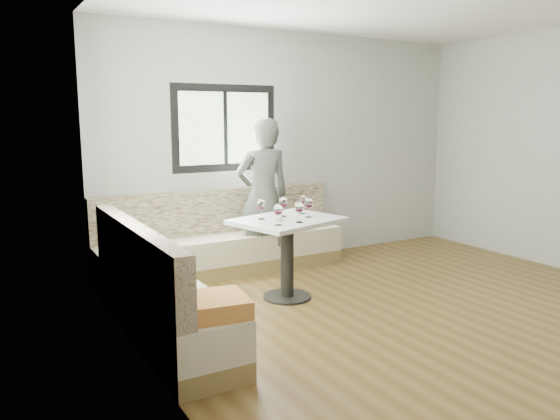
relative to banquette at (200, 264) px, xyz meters
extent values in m
cube|color=brown|center=(1.59, -1.62, -0.33)|extent=(5.00, 5.00, 0.01)
cube|color=#B7B7B2|center=(1.59, 0.88, 1.07)|extent=(5.00, 0.01, 2.80)
cube|color=#B7B7B2|center=(-0.91, -1.62, 1.07)|extent=(0.01, 5.00, 2.80)
cube|color=black|center=(0.69, 0.87, 1.32)|extent=(1.30, 0.02, 1.00)
cube|color=black|center=(-0.90, -0.72, 1.32)|extent=(0.02, 1.30, 1.00)
cube|color=olive|center=(0.54, 0.61, -0.25)|extent=(2.90, 0.55, 0.16)
cube|color=beige|center=(0.54, 0.61, -0.03)|extent=(2.90, 0.55, 0.29)
cube|color=beige|center=(0.54, 0.81, 0.37)|extent=(2.90, 0.14, 0.50)
cube|color=olive|center=(-0.63, -0.79, -0.25)|extent=(0.55, 2.25, 0.16)
cube|color=beige|center=(-0.63, -0.79, -0.03)|extent=(0.55, 2.25, 0.29)
cube|color=beige|center=(-0.84, -0.79, 0.37)|extent=(0.14, 2.25, 0.50)
cube|color=#C45A35|center=(-0.55, -1.67, 0.18)|extent=(0.48, 0.48, 0.13)
cylinder|color=black|center=(0.73, -0.48, -0.32)|extent=(0.48, 0.48, 0.02)
cylinder|color=black|center=(0.73, -0.48, 0.05)|extent=(0.13, 0.13, 0.76)
cube|color=silver|center=(0.73, -0.48, 0.45)|extent=(1.14, 0.99, 0.04)
imported|color=#4E534D|center=(0.97, 0.48, 0.55)|extent=(0.68, 0.48, 1.77)
cylinder|color=white|center=(0.59, -0.53, 0.49)|extent=(0.10, 0.10, 0.04)
sphere|color=black|center=(0.60, -0.52, 0.50)|extent=(0.02, 0.02, 0.02)
sphere|color=black|center=(0.58, -0.52, 0.50)|extent=(0.02, 0.02, 0.02)
sphere|color=black|center=(0.59, -0.55, 0.50)|extent=(0.02, 0.02, 0.02)
cylinder|color=white|center=(0.49, -0.72, 0.47)|extent=(0.07, 0.07, 0.01)
cylinder|color=white|center=(0.49, -0.72, 0.52)|extent=(0.01, 0.01, 0.09)
ellipsoid|color=white|center=(0.49, -0.72, 0.62)|extent=(0.09, 0.09, 0.11)
cylinder|color=#450210|center=(0.49, -0.72, 0.59)|extent=(0.06, 0.06, 0.02)
cylinder|color=white|center=(0.72, -0.71, 0.47)|extent=(0.07, 0.07, 0.01)
cylinder|color=white|center=(0.72, -0.71, 0.52)|extent=(0.01, 0.01, 0.09)
ellipsoid|color=white|center=(0.72, -0.71, 0.62)|extent=(0.09, 0.09, 0.11)
cylinder|color=#450210|center=(0.72, -0.71, 0.59)|extent=(0.06, 0.06, 0.02)
cylinder|color=white|center=(0.94, -0.52, 0.47)|extent=(0.07, 0.07, 0.01)
cylinder|color=white|center=(0.94, -0.52, 0.52)|extent=(0.01, 0.01, 0.09)
ellipsoid|color=white|center=(0.94, -0.52, 0.62)|extent=(0.09, 0.09, 0.11)
cylinder|color=#450210|center=(0.94, -0.52, 0.59)|extent=(0.06, 0.06, 0.02)
cylinder|color=white|center=(0.74, -0.37, 0.47)|extent=(0.07, 0.07, 0.01)
cylinder|color=white|center=(0.74, -0.37, 0.52)|extent=(0.01, 0.01, 0.09)
ellipsoid|color=white|center=(0.74, -0.37, 0.62)|extent=(0.09, 0.09, 0.11)
cylinder|color=#450210|center=(0.74, -0.37, 0.59)|extent=(0.06, 0.06, 0.02)
cylinder|color=white|center=(1.00, -0.33, 0.47)|extent=(0.07, 0.07, 0.01)
cylinder|color=white|center=(1.00, -0.33, 0.52)|extent=(0.01, 0.01, 0.09)
ellipsoid|color=white|center=(1.00, -0.33, 0.62)|extent=(0.09, 0.09, 0.11)
cylinder|color=#450210|center=(1.00, -0.33, 0.59)|extent=(0.06, 0.06, 0.02)
cylinder|color=white|center=(0.49, -0.39, 0.47)|extent=(0.07, 0.07, 0.01)
cylinder|color=white|center=(0.49, -0.39, 0.52)|extent=(0.01, 0.01, 0.09)
ellipsoid|color=white|center=(0.49, -0.39, 0.62)|extent=(0.09, 0.09, 0.11)
cylinder|color=#450210|center=(0.49, -0.39, 0.59)|extent=(0.06, 0.06, 0.02)
camera|label=1|loc=(-1.93, -4.97, 1.45)|focal=35.00mm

